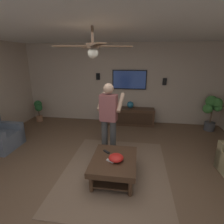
{
  "coord_description": "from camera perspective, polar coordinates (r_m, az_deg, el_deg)",
  "views": [
    {
      "loc": [
        -2.64,
        -0.58,
        2.14
      ],
      "look_at": [
        1.11,
        -0.03,
        0.97
      ],
      "focal_mm": 28.26,
      "sensor_mm": 36.0,
      "label": 1
    }
  ],
  "objects": [
    {
      "name": "ground_plane",
      "position": [
        3.45,
        -3.38,
        -21.27
      ],
      "size": [
        7.82,
        7.82,
        0.0
      ],
      "primitive_type": "plane",
      "color": "brown"
    },
    {
      "name": "wall_back_tv",
      "position": [
        6.02,
        2.82,
        9.12
      ],
      "size": [
        0.1,
        6.72,
        2.61
      ],
      "primitive_type": "cube",
      "color": "#BCA893",
      "rests_on": "ground"
    },
    {
      "name": "ceiling_slab",
      "position": [
        2.75,
        -4.47,
        27.91
      ],
      "size": [
        6.68,
        6.72,
        0.1
      ],
      "primitive_type": "cube",
      "color": "white"
    },
    {
      "name": "area_rug",
      "position": [
        3.67,
        1.08,
        -18.41
      ],
      "size": [
        2.52,
        2.0,
        0.01
      ],
      "primitive_type": "cube",
      "color": "#7A604C",
      "rests_on": "ground"
    },
    {
      "name": "coffee_table",
      "position": [
        3.35,
        0.64,
        -16.35
      ],
      "size": [
        1.0,
        0.8,
        0.4
      ],
      "color": "#422B1C",
      "rests_on": "ground"
    },
    {
      "name": "media_console",
      "position": [
        5.91,
        5.19,
        -1.36
      ],
      "size": [
        0.45,
        1.7,
        0.55
      ],
      "rotation": [
        0.0,
        0.0,
        3.14
      ],
      "color": "#422B1C",
      "rests_on": "ground"
    },
    {
      "name": "tv",
      "position": [
        5.89,
        5.65,
        10.35
      ],
      "size": [
        0.05,
        1.11,
        0.63
      ],
      "rotation": [
        0.0,
        0.0,
        3.14
      ],
      "color": "black"
    },
    {
      "name": "person_standing",
      "position": [
        3.86,
        -1.02,
        -1.11
      ],
      "size": [
        0.58,
        0.59,
        1.64
      ],
      "rotation": [
        0.0,
        0.0,
        -0.13
      ],
      "color": "#3F3F3F",
      "rests_on": "ground"
    },
    {
      "name": "potted_plant_tall",
      "position": [
        6.06,
        29.67,
        1.01
      ],
      "size": [
        0.4,
        0.54,
        1.07
      ],
      "color": "#4C4C51",
      "rests_on": "ground"
    },
    {
      "name": "potted_plant_short",
      "position": [
        6.62,
        -22.71,
        1.13
      ],
      "size": [
        0.38,
        0.34,
        0.73
      ],
      "color": "#9E6B4C",
      "rests_on": "ground"
    },
    {
      "name": "bowl",
      "position": [
        3.2,
        1.31,
        -14.58
      ],
      "size": [
        0.27,
        0.27,
        0.12
      ],
      "primitive_type": "ellipsoid",
      "color": "red",
      "rests_on": "coffee_table"
    },
    {
      "name": "remote_white",
      "position": [
        3.2,
        -0.59,
        -15.53
      ],
      "size": [
        0.11,
        0.15,
        0.02
      ],
      "primitive_type": "cube",
      "rotation": [
        0.0,
        0.0,
        4.2
      ],
      "color": "white",
      "rests_on": "coffee_table"
    },
    {
      "name": "remote_black",
      "position": [
        3.48,
        -1.84,
        -12.7
      ],
      "size": [
        0.13,
        0.14,
        0.02
      ],
      "primitive_type": "cube",
      "rotation": [
        0.0,
        0.0,
        3.99
      ],
      "color": "black",
      "rests_on": "coffee_table"
    },
    {
      "name": "vase_round",
      "position": [
        5.85,
        5.93,
        2.36
      ],
      "size": [
        0.22,
        0.22,
        0.22
      ],
      "primitive_type": "sphere",
      "color": "teal",
      "rests_on": "media_console"
    },
    {
      "name": "wall_speaker_left",
      "position": [
        5.96,
        16.66,
        9.41
      ],
      "size": [
        0.06,
        0.12,
        0.22
      ],
      "primitive_type": "cube",
      "color": "black"
    },
    {
      "name": "wall_speaker_right",
      "position": [
        6.03,
        -4.53,
        11.38
      ],
      "size": [
        0.06,
        0.12,
        0.22
      ],
      "primitive_type": "cube",
      "color": "black"
    },
    {
      "name": "ceiling_fan",
      "position": [
        2.82,
        -6.28,
        19.85
      ],
      "size": [
        1.13,
        1.19,
        0.46
      ],
      "color": "#4C3828"
    }
  ]
}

